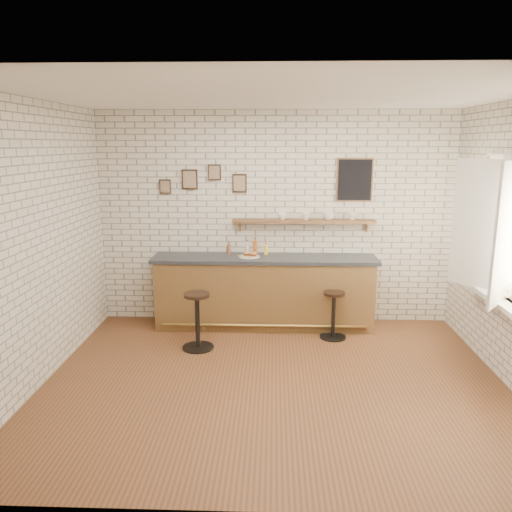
{
  "coord_description": "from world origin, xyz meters",
  "views": [
    {
      "loc": [
        -0.02,
        -5.03,
        2.54
      ],
      "look_at": [
        -0.23,
        0.9,
        1.2
      ],
      "focal_mm": 35.0,
      "sensor_mm": 36.0,
      "label": 1
    }
  ],
  "objects_px": {
    "shelf_cup_d": "(352,217)",
    "book_lower": "(493,294)",
    "sandwich_plate": "(249,257)",
    "bitters_bottle_brown": "(229,249)",
    "condiment_bottle_yellow": "(266,250)",
    "shelf_cup_c": "(329,216)",
    "shelf_cup_a": "(282,216)",
    "book_upper": "(494,292)",
    "ciabatta_sandwich": "(250,254)",
    "bar_counter": "(264,292)",
    "bar_stool_right": "(333,313)",
    "bitters_bottle_white": "(247,249)",
    "shelf_cup_b": "(306,216)",
    "bitters_bottle_amber": "(255,247)",
    "bar_stool_left": "(197,319)"
  },
  "relations": [
    {
      "from": "shelf_cup_c",
      "to": "bitters_bottle_brown",
      "type": "bearing_deg",
      "value": 82.07
    },
    {
      "from": "sandwich_plate",
      "to": "book_upper",
      "type": "relative_size",
      "value": 1.19
    },
    {
      "from": "bar_stool_left",
      "to": "shelf_cup_d",
      "type": "bearing_deg",
      "value": 26.79
    },
    {
      "from": "bitters_bottle_brown",
      "to": "bar_stool_left",
      "type": "bearing_deg",
      "value": -107.97
    },
    {
      "from": "shelf_cup_d",
      "to": "book_lower",
      "type": "xyz_separation_m",
      "value": [
        1.31,
        -1.63,
        -0.61
      ]
    },
    {
      "from": "bitters_bottle_amber",
      "to": "condiment_bottle_yellow",
      "type": "distance_m",
      "value": 0.16
    },
    {
      "from": "bitters_bottle_amber",
      "to": "bar_stool_left",
      "type": "bearing_deg",
      "value": -125.17
    },
    {
      "from": "book_lower",
      "to": "shelf_cup_c",
      "type": "bearing_deg",
      "value": 149.48
    },
    {
      "from": "book_lower",
      "to": "book_upper",
      "type": "xyz_separation_m",
      "value": [
        0.0,
        -0.02,
        0.02
      ]
    },
    {
      "from": "shelf_cup_a",
      "to": "sandwich_plate",
      "type": "bearing_deg",
      "value": -165.84
    },
    {
      "from": "shelf_cup_b",
      "to": "shelf_cup_d",
      "type": "distance_m",
      "value": 0.64
    },
    {
      "from": "bar_counter",
      "to": "condiment_bottle_yellow",
      "type": "relative_size",
      "value": 18.31
    },
    {
      "from": "book_upper",
      "to": "bitters_bottle_brown",
      "type": "bearing_deg",
      "value": -177.09
    },
    {
      "from": "shelf_cup_c",
      "to": "bar_stool_left",
      "type": "bearing_deg",
      "value": 111.0
    },
    {
      "from": "bitters_bottle_brown",
      "to": "book_lower",
      "type": "relative_size",
      "value": 0.8
    },
    {
      "from": "condiment_bottle_yellow",
      "to": "shelf_cup_d",
      "type": "distance_m",
      "value": 1.29
    },
    {
      "from": "bitters_bottle_white",
      "to": "bitters_bottle_amber",
      "type": "height_order",
      "value": "bitters_bottle_amber"
    },
    {
      "from": "ciabatta_sandwich",
      "to": "bitters_bottle_white",
      "type": "distance_m",
      "value": 0.18
    },
    {
      "from": "bar_stool_right",
      "to": "bitters_bottle_brown",
      "type": "bearing_deg",
      "value": 158.71
    },
    {
      "from": "sandwich_plate",
      "to": "ciabatta_sandwich",
      "type": "distance_m",
      "value": 0.04
    },
    {
      "from": "ciabatta_sandwich",
      "to": "condiment_bottle_yellow",
      "type": "xyz_separation_m",
      "value": [
        0.22,
        0.17,
        0.03
      ]
    },
    {
      "from": "shelf_cup_b",
      "to": "book_upper",
      "type": "height_order",
      "value": "shelf_cup_b"
    },
    {
      "from": "bar_stool_right",
      "to": "shelf_cup_d",
      "type": "relative_size",
      "value": 5.93
    },
    {
      "from": "sandwich_plate",
      "to": "bar_stool_right",
      "type": "distance_m",
      "value": 1.38
    },
    {
      "from": "condiment_bottle_yellow",
      "to": "bar_stool_right",
      "type": "height_order",
      "value": "condiment_bottle_yellow"
    },
    {
      "from": "bitters_bottle_white",
      "to": "shelf_cup_b",
      "type": "distance_m",
      "value": 0.94
    },
    {
      "from": "bar_stool_right",
      "to": "book_lower",
      "type": "relative_size",
      "value": 2.78
    },
    {
      "from": "bitters_bottle_amber",
      "to": "bar_stool_left",
      "type": "height_order",
      "value": "bitters_bottle_amber"
    },
    {
      "from": "ciabatta_sandwich",
      "to": "shelf_cup_b",
      "type": "relative_size",
      "value": 1.81
    },
    {
      "from": "sandwich_plate",
      "to": "shelf_cup_a",
      "type": "distance_m",
      "value": 0.73
    },
    {
      "from": "bitters_bottle_white",
      "to": "shelf_cup_b",
      "type": "relative_size",
      "value": 1.94
    },
    {
      "from": "bitters_bottle_amber",
      "to": "book_lower",
      "type": "xyz_separation_m",
      "value": [
        2.66,
        -1.58,
        -0.17
      ]
    },
    {
      "from": "bar_stool_left",
      "to": "book_upper",
      "type": "distance_m",
      "value": 3.45
    },
    {
      "from": "shelf_cup_a",
      "to": "shelf_cup_d",
      "type": "distance_m",
      "value": 0.97
    },
    {
      "from": "bitters_bottle_brown",
      "to": "shelf_cup_d",
      "type": "distance_m",
      "value": 1.78
    },
    {
      "from": "bar_stool_left",
      "to": "book_upper",
      "type": "bearing_deg",
      "value": -10.44
    },
    {
      "from": "sandwich_plate",
      "to": "bitters_bottle_white",
      "type": "bearing_deg",
      "value": 102.35
    },
    {
      "from": "bitters_bottle_amber",
      "to": "condiment_bottle_yellow",
      "type": "xyz_separation_m",
      "value": [
        0.15,
        0.0,
        -0.03
      ]
    },
    {
      "from": "bitters_bottle_amber",
      "to": "bitters_bottle_brown",
      "type": "bearing_deg",
      "value": 180.0
    },
    {
      "from": "sandwich_plate",
      "to": "bar_stool_right",
      "type": "height_order",
      "value": "sandwich_plate"
    },
    {
      "from": "ciabatta_sandwich",
      "to": "book_upper",
      "type": "xyz_separation_m",
      "value": [
        2.72,
        -1.42,
        -0.09
      ]
    },
    {
      "from": "bar_counter",
      "to": "shelf_cup_c",
      "type": "height_order",
      "value": "shelf_cup_c"
    },
    {
      "from": "bitters_bottle_brown",
      "to": "shelf_cup_d",
      "type": "bearing_deg",
      "value": 1.66
    },
    {
      "from": "shelf_cup_a",
      "to": "book_upper",
      "type": "relative_size",
      "value": 0.54
    },
    {
      "from": "bar_counter",
      "to": "ciabatta_sandwich",
      "type": "height_order",
      "value": "ciabatta_sandwich"
    },
    {
      "from": "shelf_cup_a",
      "to": "shelf_cup_c",
      "type": "bearing_deg",
      "value": -12.03
    },
    {
      "from": "sandwich_plate",
      "to": "bitters_bottle_brown",
      "type": "xyz_separation_m",
      "value": [
        -0.3,
        0.17,
        0.07
      ]
    },
    {
      "from": "shelf_cup_c",
      "to": "book_lower",
      "type": "relative_size",
      "value": 0.59
    },
    {
      "from": "bar_counter",
      "to": "sandwich_plate",
      "type": "height_order",
      "value": "sandwich_plate"
    },
    {
      "from": "bitters_bottle_amber",
      "to": "ciabatta_sandwich",
      "type": "bearing_deg",
      "value": -110.13
    }
  ]
}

